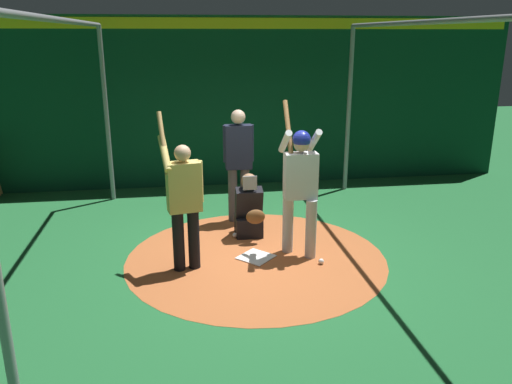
% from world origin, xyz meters
% --- Properties ---
extents(ground_plane, '(27.55, 27.55, 0.00)m').
position_xyz_m(ground_plane, '(0.00, 0.00, 0.00)').
color(ground_plane, '#216633').
extents(dirt_circle, '(3.56, 3.56, 0.01)m').
position_xyz_m(dirt_circle, '(0.00, 0.00, 0.00)').
color(dirt_circle, '#B76033').
rests_on(dirt_circle, ground).
extents(home_plate, '(0.59, 0.59, 0.01)m').
position_xyz_m(home_plate, '(0.00, 0.00, 0.01)').
color(home_plate, white).
rests_on(home_plate, dirt_circle).
extents(batter, '(0.68, 0.49, 2.10)m').
position_xyz_m(batter, '(-0.04, 0.60, 1.07)').
color(batter, '#BCBCC0').
rests_on(batter, ground).
extents(catcher, '(0.58, 0.40, 0.99)m').
position_xyz_m(catcher, '(-0.81, 0.02, 0.39)').
color(catcher, black).
rests_on(catcher, ground).
extents(umpire, '(0.23, 0.49, 1.83)m').
position_xyz_m(umpire, '(-1.52, -0.05, 1.04)').
color(umpire, '#4C4C51').
rests_on(umpire, ground).
extents(visitor, '(0.55, 0.55, 2.03)m').
position_xyz_m(visitor, '(0.19, -0.95, 0.96)').
color(visitor, black).
rests_on(visitor, ground).
extents(back_wall, '(0.23, 11.55, 3.30)m').
position_xyz_m(back_wall, '(-3.77, 0.00, 1.66)').
color(back_wall, '#0C3D26').
rests_on(back_wall, ground).
extents(cage_frame, '(6.09, 4.57, 3.13)m').
position_xyz_m(cage_frame, '(0.00, 0.00, 2.21)').
color(cage_frame, gray).
rests_on(cage_frame, ground).
extents(baseball_0, '(0.07, 0.07, 0.07)m').
position_xyz_m(baseball_0, '(-1.05, 1.07, 0.04)').
color(baseball_0, white).
rests_on(baseball_0, dirt_circle).
extents(baseball_1, '(0.07, 0.07, 0.07)m').
position_xyz_m(baseball_1, '(-0.76, -0.21, 0.04)').
color(baseball_1, white).
rests_on(baseball_1, dirt_circle).
extents(baseball_2, '(0.07, 0.07, 0.07)m').
position_xyz_m(baseball_2, '(0.34, 0.83, 0.04)').
color(baseball_2, white).
rests_on(baseball_2, dirt_circle).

